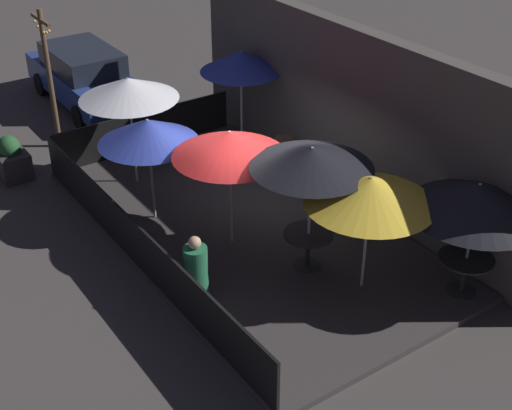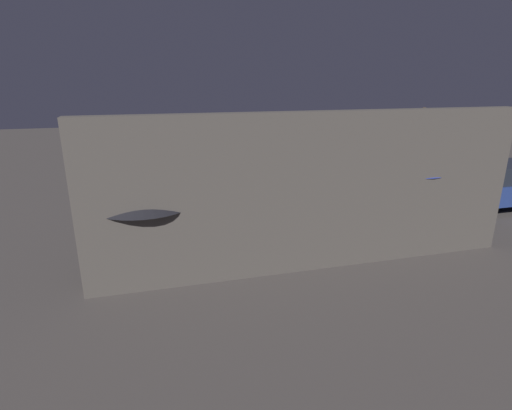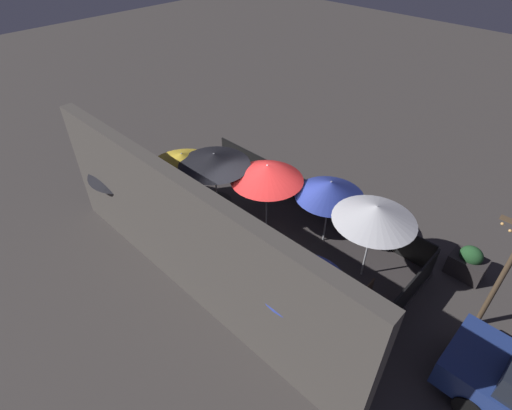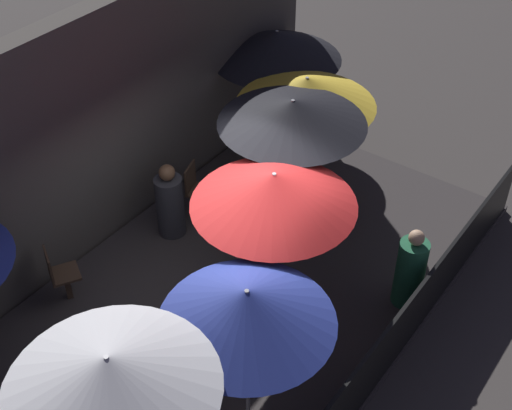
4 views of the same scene
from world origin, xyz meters
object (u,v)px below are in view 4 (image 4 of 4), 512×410
object	(u,v)px
patio_umbrella_1	(277,45)
patio_umbrella_5	(306,91)
patio_chair_0	(60,273)
patio_umbrella_2	(109,373)
patron_0	(170,204)
patio_umbrella_0	(292,112)
patio_umbrella_4	(247,307)
patio_chair_2	(197,188)
patio_umbrella_3	(274,189)
dining_table_1	(275,110)
patron_1	(410,271)
dining_table_0	(289,204)

from	to	relation	value
patio_umbrella_1	patio_umbrella_5	size ratio (longest dim) A/B	1.03
patio_umbrella_1	patio_chair_0	xyz separation A→B (m)	(-5.25, 0.02, -1.38)
patio_umbrella_2	patron_0	size ratio (longest dim) A/B	1.88
patio_umbrella_0	patron_0	world-z (taller)	patio_umbrella_0
patio_umbrella_4	patio_chair_2	distance (m)	4.23
patio_umbrella_0	patio_umbrella_3	distance (m)	1.63
patio_umbrella_2	patio_umbrella_5	distance (m)	5.95
dining_table_1	patron_1	xyz separation A→B (m)	(-2.39, -3.95, 0.02)
patio_chair_0	patron_1	world-z (taller)	patron_1
patio_umbrella_3	patio_chair_2	size ratio (longest dim) A/B	2.57
patio_chair_2	patio_umbrella_3	bearing A→B (deg)	-42.61
patio_umbrella_5	dining_table_0	world-z (taller)	patio_umbrella_5
patio_umbrella_2	patio_chair_2	bearing A→B (deg)	31.45
patio_chair_2	dining_table_0	bearing A→B (deg)	-0.00
patio_umbrella_0	patron_1	xyz separation A→B (m)	(-0.25, -2.20, -1.65)
dining_table_1	patio_umbrella_1	bearing A→B (deg)	-26.57
dining_table_0	dining_table_1	world-z (taller)	dining_table_0
patio_umbrella_2	patio_umbrella_4	size ratio (longest dim) A/B	1.11
patron_0	patron_1	world-z (taller)	patron_1
patio_umbrella_5	patio_chair_0	world-z (taller)	patio_umbrella_5
patio_umbrella_3	patio_umbrella_5	world-z (taller)	patio_umbrella_3
patio_umbrella_1	patio_umbrella_5	distance (m)	1.74
patio_umbrella_2	patron_1	size ratio (longest dim) A/B	1.85
patron_1	patio_chair_2	bearing A→B (deg)	-173.28
patron_1	patio_umbrella_4	bearing A→B (deg)	-100.23
dining_table_0	patio_chair_2	size ratio (longest dim) A/B	1.00
dining_table_0	patio_umbrella_1	bearing A→B (deg)	39.32
patio_umbrella_2	patio_umbrella_5	xyz separation A→B (m)	(5.74, 1.55, -0.26)
dining_table_1	patio_umbrella_4	bearing A→B (deg)	-148.07
dining_table_0	patron_0	distance (m)	1.85
patio_umbrella_1	patio_umbrella_4	world-z (taller)	patio_umbrella_4
patio_chair_0	patio_chair_2	bearing A→B (deg)	22.91
patio_umbrella_4	patron_0	distance (m)	3.88
patio_umbrella_3	patio_umbrella_1	bearing A→B (deg)	34.36
patio_umbrella_2	patio_chair_0	bearing A→B (deg)	61.06
patio_umbrella_0	patio_umbrella_2	world-z (taller)	patio_umbrella_2
patio_umbrella_3	dining_table_1	world-z (taller)	patio_umbrella_3
patio_umbrella_2	patron_1	world-z (taller)	patio_umbrella_2
patio_umbrella_0	dining_table_1	world-z (taller)	patio_umbrella_0
patio_chair_2	patio_umbrella_5	bearing A→B (deg)	37.24
patron_1	dining_table_0	bearing A→B (deg)	176.69
patio_umbrella_0	patio_umbrella_5	size ratio (longest dim) A/B	1.09
patio_chair_0	patio_umbrella_3	bearing A→B (deg)	-26.84
patio_umbrella_5	patio_chair_0	size ratio (longest dim) A/B	2.40
patio_umbrella_3	patron_0	xyz separation A→B (m)	(0.37, 2.21, -1.53)
patio_umbrella_4	patio_chair_2	world-z (taller)	patio_umbrella_4
patio_umbrella_0	dining_table_0	size ratio (longest dim) A/B	2.64
patio_umbrella_4	patron_1	size ratio (longest dim) A/B	1.66
patio_chair_0	patio_umbrella_5	bearing A→B (deg)	11.56
patio_umbrella_4	dining_table_0	bearing A→B (deg)	26.04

